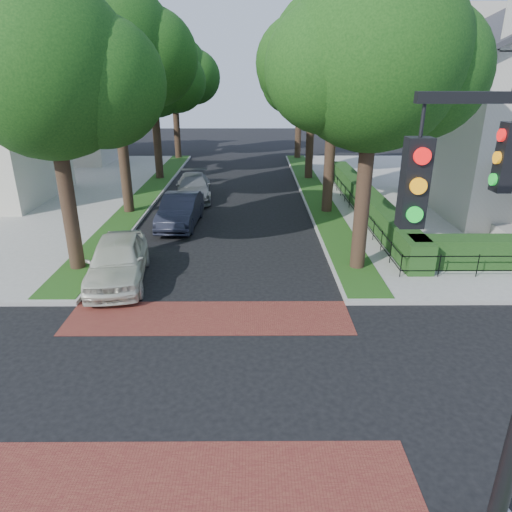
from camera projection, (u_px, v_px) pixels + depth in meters
The scene contains 19 objects.
ground at pixel (198, 380), 11.53m from camera, with size 120.00×120.00×0.00m, color black.
crosswalk_far at pixel (209, 317), 14.50m from camera, with size 9.00×2.20×0.01m, color maroon.
crosswalk_near at pixel (179, 485), 8.55m from camera, with size 9.00×2.20×0.01m, color maroon.
grass_strip_ne at pixel (315, 193), 29.26m from camera, with size 1.60×29.80×0.02m, color #194513.
grass_strip_nw at pixel (147, 193), 29.20m from camera, with size 1.60×29.80×0.02m, color #194513.
tree_right_near at pixel (376, 61), 15.49m from camera, with size 7.75×6.67×10.66m.
tree_right_mid at pixel (337, 58), 22.81m from camera, with size 8.25×7.09×11.22m.
tree_right_far at pixel (313, 80), 31.55m from camera, with size 7.25×6.23×9.74m.
tree_right_back at pixel (301, 75), 39.79m from camera, with size 7.50×6.45×10.20m.
tree_left_near at pixel (54, 73), 15.55m from camera, with size 7.50×6.45×10.20m.
tree_left_mid at pixel (116, 51), 22.61m from camera, with size 8.00×6.88×11.48m.
tree_left_far at pixel (154, 77), 31.40m from camera, with size 7.00×6.02×9.86m.
tree_left_back at pixel (175, 73), 39.69m from camera, with size 7.75×6.66×10.44m.
hedge_main_road at pixel (367, 200), 25.25m from camera, with size 1.00×18.00×1.20m, color #163A14.
fence_main_road at pixel (352, 203), 25.30m from camera, with size 0.06×18.00×0.90m, color black, non-canonical shape.
house_left_far at pixel (58, 103), 39.35m from camera, with size 10.00×9.00×10.14m.
parked_car_front at pixel (118, 260), 16.78m from camera, with size 2.00×4.98×1.70m, color beige.
parked_car_middle at pixel (180, 210), 23.17m from camera, with size 1.70×4.88×1.61m, color #1E202D.
parked_car_rear at pixel (194, 187), 28.29m from camera, with size 2.10×5.17×1.50m, color slate.
Camera 1 is at (1.42, -9.58, 7.15)m, focal length 32.00 mm.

